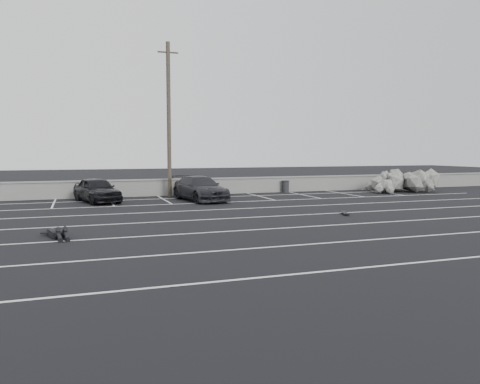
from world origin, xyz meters
name	(u,v)px	position (x,y,z in m)	size (l,w,h in m)	color
ground	(274,229)	(0.00, 0.00, 0.00)	(120.00, 120.00, 0.00)	black
seawall	(188,186)	(0.00, 14.00, 0.55)	(50.00, 0.45, 1.06)	gray
stall_lines	(234,213)	(-0.08, 4.41, 0.00)	(36.00, 20.05, 0.01)	silver
car_left	(97,190)	(-5.74, 11.35, 0.69)	(1.64, 4.07, 1.39)	black
car_right	(200,188)	(-0.10, 10.41, 0.70)	(1.95, 4.80, 1.39)	black
utility_pole	(169,119)	(-1.34, 13.20, 4.77)	(1.26, 0.25, 9.42)	#4C4238
trash_bin	(285,186)	(6.73, 13.60, 0.41)	(0.71, 0.71, 0.81)	#262729
riprap_pile	(405,184)	(14.73, 11.24, 0.56)	(5.27, 3.63, 1.49)	gray
person	(56,230)	(-7.46, 0.92, 0.22)	(1.43, 2.39, 0.45)	black
skateboard	(345,213)	(4.49, 2.38, 0.07)	(0.45, 0.81, 0.09)	black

